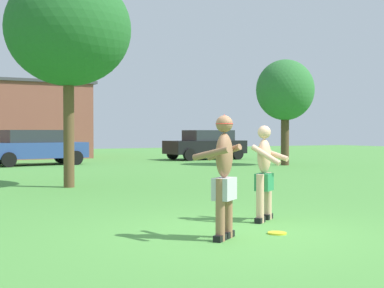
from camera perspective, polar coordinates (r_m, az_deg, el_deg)
The scene contains 8 objects.
ground_plane at distance 8.42m, azimuth 4.65°, elevation -9.09°, with size 80.00×80.00×0.00m, color #4C8E3D.
player_with_cap at distance 7.90m, azimuth 3.24°, elevation -2.68°, with size 0.68×0.87×1.75m.
player_in_green at distance 9.59m, azimuth 7.35°, elevation -2.76°, with size 0.70×0.78×1.61m.
frisbee at distance 8.51m, azimuth 8.61°, elevation -8.90°, with size 0.28×0.28×0.03m, color yellow.
car_blue_mid_lot at distance 26.25m, azimuth -15.58°, elevation -0.27°, with size 4.45×2.36×1.58m.
car_black_far_end at distance 30.38m, azimuth 1.42°, elevation -0.02°, with size 4.34×2.11×1.58m.
tree_right_field at distance 15.83m, azimuth -12.41°, elevation 11.23°, with size 3.38×3.38×5.81m.
tree_behind_players at distance 25.59m, azimuth 9.41°, elevation 5.34°, with size 2.60×2.60×4.73m.
Camera 1 is at (-4.56, -6.91, 1.52)m, focal length 52.70 mm.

